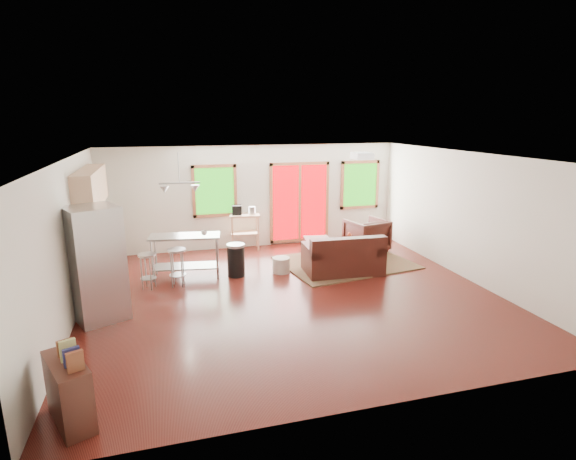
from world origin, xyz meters
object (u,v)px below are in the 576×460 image
object	(u,v)px
coffee_table	(345,246)
kitchen_cart	(244,219)
ottoman	(317,246)
loveseat	(343,258)
armchair	(366,234)
rug	(345,262)
island	(185,248)
refrigerator	(97,264)

from	to	relation	value
coffee_table	kitchen_cart	distance (m)	2.64
ottoman	kitchen_cart	world-z (taller)	kitchen_cart
kitchen_cart	loveseat	bearing A→B (deg)	-54.22
armchair	loveseat	bearing A→B (deg)	36.99
loveseat	ottoman	size ratio (longest dim) A/B	2.75
rug	island	size ratio (longest dim) A/B	1.88
loveseat	island	size ratio (longest dim) A/B	1.12
coffee_table	kitchen_cart	size ratio (longest dim) A/B	0.87
ottoman	island	size ratio (longest dim) A/B	0.41
rug	kitchen_cart	distance (m)	2.80
island	kitchen_cart	xyz separation A→B (m)	(1.54, 1.72, 0.16)
loveseat	armchair	distance (m)	1.83
ottoman	kitchen_cart	xyz separation A→B (m)	(-1.64, 0.94, 0.58)
coffee_table	ottoman	size ratio (longest dim) A/B	1.63
rug	ottoman	bearing A→B (deg)	116.08
refrigerator	kitchen_cart	distance (m)	4.53
rug	loveseat	size ratio (longest dim) A/B	1.69
armchair	coffee_table	bearing A→B (deg)	19.72
rug	loveseat	xyz separation A→B (m)	(-0.32, -0.63, 0.33)
loveseat	kitchen_cart	size ratio (longest dim) A/B	1.47
coffee_table	refrigerator	distance (m)	5.53
refrigerator	ottoman	bearing A→B (deg)	2.78
ottoman	kitchen_cart	bearing A→B (deg)	150.22
rug	refrigerator	distance (m)	5.39
loveseat	island	world-z (taller)	island
rug	kitchen_cart	bearing A→B (deg)	139.20
coffee_table	refrigerator	xyz separation A→B (m)	(-5.16, -1.89, 0.62)
rug	loveseat	world-z (taller)	loveseat
coffee_table	refrigerator	size ratio (longest dim) A/B	0.52
loveseat	kitchen_cart	world-z (taller)	kitchen_cart
armchair	island	distance (m)	4.51
armchair	rug	bearing A→B (deg)	28.56
coffee_table	refrigerator	world-z (taller)	refrigerator
island	kitchen_cart	distance (m)	2.31
loveseat	refrigerator	world-z (taller)	refrigerator
refrigerator	loveseat	bearing A→B (deg)	-13.14
coffee_table	island	distance (m)	3.70
island	rug	bearing A→B (deg)	-0.56
loveseat	kitchen_cart	distance (m)	2.98
armchair	ottoman	distance (m)	1.30
loveseat	refrigerator	xyz separation A→B (m)	(-4.74, -0.98, 0.61)
island	ottoman	bearing A→B (deg)	13.96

